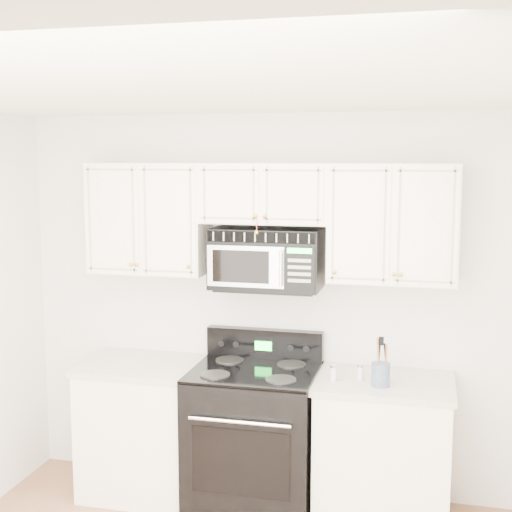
% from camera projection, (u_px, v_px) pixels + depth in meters
% --- Properties ---
extents(room, '(3.51, 3.51, 2.61)m').
position_uv_depth(room, '(188.00, 381.00, 3.23)').
color(room, '#9B6A4C').
rests_on(room, ground).
extents(base_cabinet_left, '(0.86, 0.65, 0.92)m').
position_uv_depth(base_cabinet_left, '(148.00, 432.00, 4.92)').
color(base_cabinet_left, white).
rests_on(base_cabinet_left, ground).
extents(base_cabinet_right, '(0.86, 0.65, 0.92)m').
position_uv_depth(base_cabinet_right, '(383.00, 455.00, 4.54)').
color(base_cabinet_right, white).
rests_on(base_cabinet_right, ground).
extents(range, '(0.81, 0.74, 1.13)m').
position_uv_depth(range, '(254.00, 436.00, 4.70)').
color(range, black).
rests_on(range, ground).
extents(upper_cabinets, '(2.44, 0.37, 0.75)m').
position_uv_depth(upper_cabinets, '(266.00, 215.00, 4.66)').
color(upper_cabinets, white).
rests_on(upper_cabinets, ground).
extents(microwave, '(0.72, 0.41, 0.40)m').
position_uv_depth(microwave, '(267.00, 258.00, 4.68)').
color(microwave, black).
rests_on(microwave, ground).
extents(utensil_crock, '(0.11, 0.11, 0.31)m').
position_uv_depth(utensil_crock, '(381.00, 373.00, 4.35)').
color(utensil_crock, slate).
rests_on(utensil_crock, base_cabinet_right).
extents(shaker_salt, '(0.04, 0.04, 0.10)m').
position_uv_depth(shaker_salt, '(334.00, 373.00, 4.45)').
color(shaker_salt, silver).
rests_on(shaker_salt, base_cabinet_right).
extents(shaker_pepper, '(0.04, 0.04, 0.11)m').
position_uv_depth(shaker_pepper, '(361.00, 372.00, 4.45)').
color(shaker_pepper, silver).
rests_on(shaker_pepper, base_cabinet_right).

